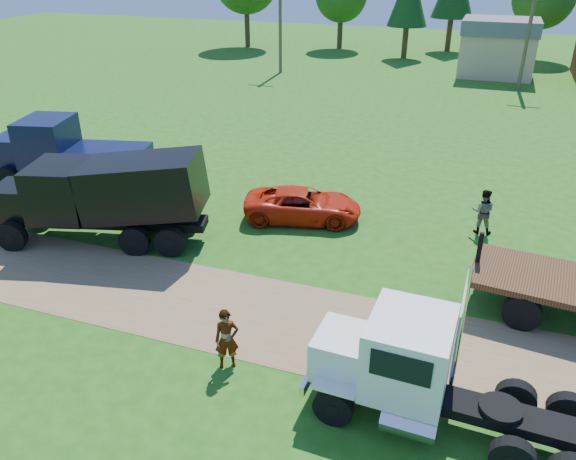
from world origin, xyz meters
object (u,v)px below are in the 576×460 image
(white_semi_tractor, at_px, (410,369))
(spectator_a, at_px, (227,339))
(navy_truck, at_px, (64,151))
(black_dump_truck, at_px, (106,194))
(orange_pickup, at_px, (303,205))

(white_semi_tractor, height_order, spectator_a, white_semi_tractor)
(white_semi_tractor, xyz_separation_m, spectator_a, (-4.74, 0.14, -0.50))
(navy_truck, bearing_deg, black_dump_truck, -51.27)
(white_semi_tractor, bearing_deg, spectator_a, -179.35)
(white_semi_tractor, distance_m, orange_pickup, 11.04)
(black_dump_truck, bearing_deg, navy_truck, 126.97)
(navy_truck, relative_size, orange_pickup, 1.55)
(black_dump_truck, distance_m, navy_truck, 6.79)
(black_dump_truck, bearing_deg, white_semi_tractor, -39.12)
(black_dump_truck, relative_size, navy_truck, 1.11)
(orange_pickup, distance_m, spectator_a, 9.33)
(white_semi_tractor, relative_size, orange_pickup, 1.42)
(navy_truck, distance_m, spectator_a, 15.69)
(navy_truck, height_order, orange_pickup, navy_truck)
(white_semi_tractor, xyz_separation_m, navy_truck, (-17.38, 9.41, 0.23))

